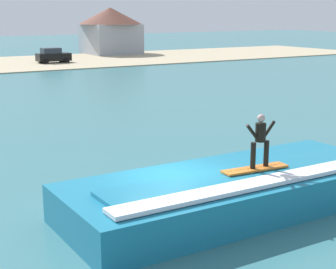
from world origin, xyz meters
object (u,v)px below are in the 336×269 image
object	(u,v)px
surfer	(260,138)
car_far_shore	(53,56)
surfboard	(255,169)
house_gabled_white	(110,28)
wave_crest	(234,190)

from	to	relation	value
surfer	car_far_shore	world-z (taller)	surfer
surfboard	house_gabled_white	xyz separation A→B (m)	(23.43, 59.51, 2.45)
wave_crest	house_gabled_white	bearing A→B (deg)	67.96
surfboard	house_gabled_white	size ratio (longest dim) A/B	0.24
car_far_shore	house_gabled_white	world-z (taller)	house_gabled_white
surfboard	surfer	distance (m)	0.95
wave_crest	house_gabled_white	size ratio (longest dim) A/B	1.14
car_far_shore	house_gabled_white	distance (m)	15.92
house_gabled_white	surfboard	bearing A→B (deg)	-111.50
wave_crest	surfer	size ratio (longest dim) A/B	6.49
surfer	house_gabled_white	distance (m)	63.94
wave_crest	surfboard	world-z (taller)	surfboard
surfboard	surfer	world-z (taller)	surfer
wave_crest	surfboard	xyz separation A→B (m)	(0.52, -0.33, 0.70)
surfer	house_gabled_white	size ratio (longest dim) A/B	0.18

